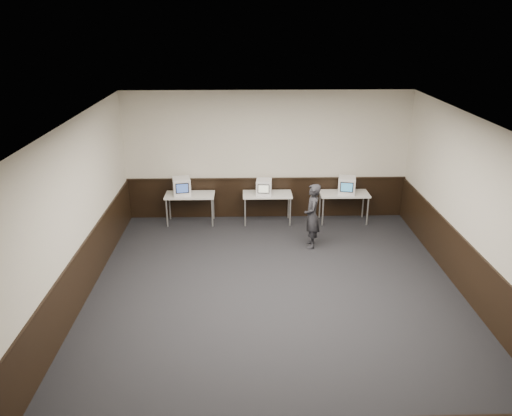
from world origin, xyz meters
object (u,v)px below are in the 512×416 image
Objects in this scene: emac_center at (264,187)px; emac_right at (347,185)px; person at (312,216)px; desk_center at (267,196)px; desk_right at (344,196)px; emac_left at (182,186)px; desk_left at (190,197)px.

emac_center is 0.84× the size of emac_right.
emac_right is 0.35× the size of person.
desk_center is 0.82× the size of person.
desk_center is at bearing -168.53° from emac_right.
desk_right is 4.00m from emac_left.
desk_right is at bearing 0.00° from desk_left.
desk_center is 1.00× the size of desk_right.
person is (3.01, -1.44, -0.23)m from emac_left.
desk_right is 2.36× the size of emac_left.
emac_left is 2.00m from emac_center.
desk_right is at bearing 150.25° from person.
desk_left is at bearing -168.28° from emac_right.
person is at bearing -124.39° from desk_right.
person is at bearing -48.98° from emac_center.
desk_center is 0.27m from emac_center.
emac_left is at bearing -110.90° from person.
person is (0.92, -1.44, 0.05)m from desk_center.
emac_left is 4.03m from emac_right.
emac_left is (-2.09, 0.00, 0.28)m from desk_center.
emac_left is at bearing 179.84° from desk_left.
desk_right is at bearing 0.00° from desk_center.
desk_right is (1.90, 0.00, 0.00)m from desk_center.
desk_center is 2.80× the size of emac_center.
desk_right is 1.74m from person.
desk_center is at bearing -142.78° from person.
desk_left is 2.36× the size of emac_left.
desk_center is 2.36× the size of emac_left.
desk_center is 1.90m from desk_right.
desk_left is at bearing -175.86° from emac_center.
desk_left is at bearing -10.84° from emac_left.
emac_left reaches higher than desk_center.
person reaches higher than desk_center.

